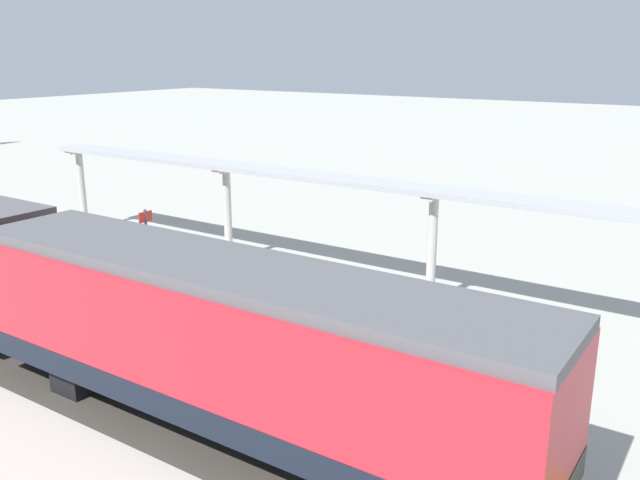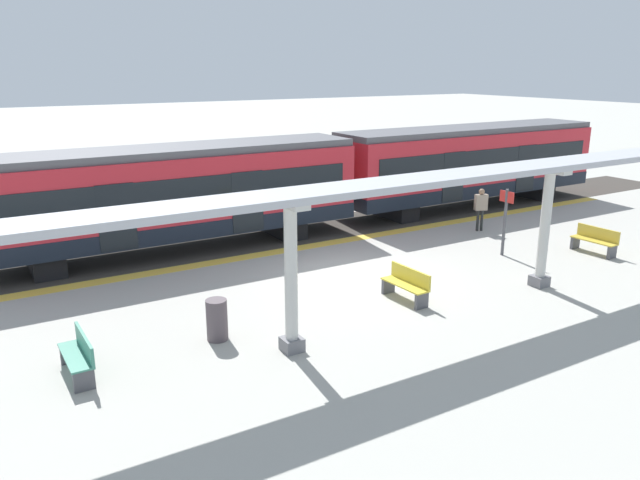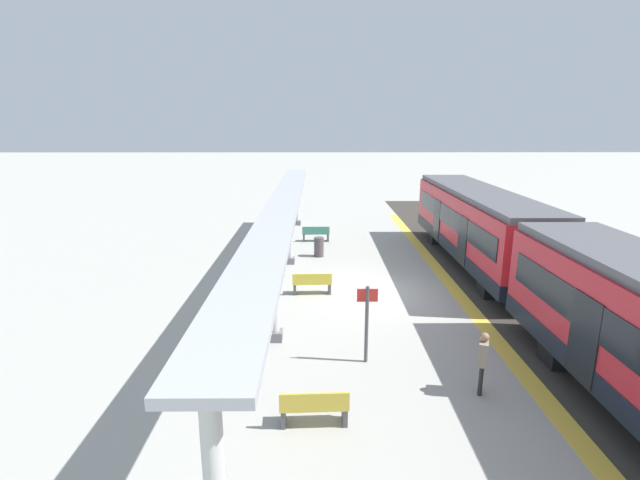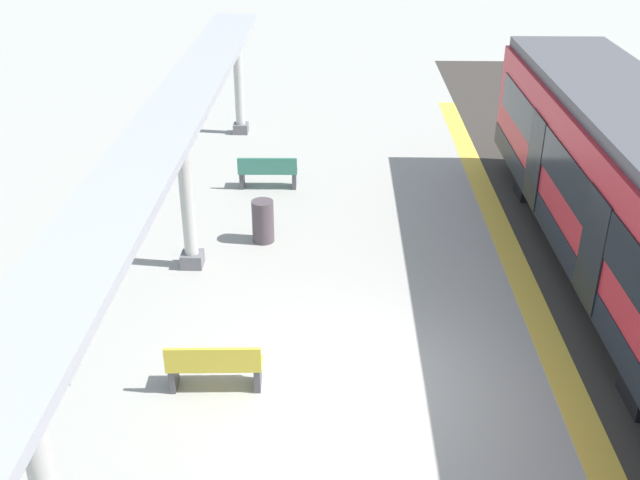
{
  "view_description": "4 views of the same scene",
  "coord_description": "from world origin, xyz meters",
  "px_view_note": "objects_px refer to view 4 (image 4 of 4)",
  "views": [
    {
      "loc": [
        -14.39,
        -11.76,
        7.32
      ],
      "look_at": [
        1.03,
        -1.44,
        2.12
      ],
      "focal_mm": 38.03,
      "sensor_mm": 36.0,
      "label": 1
    },
    {
      "loc": [
        14.02,
        -9.61,
        6.0
      ],
      "look_at": [
        0.4,
        -1.46,
        1.45
      ],
      "focal_mm": 34.3,
      "sensor_mm": 36.0,
      "label": 2
    },
    {
      "loc": [
        2.0,
        16.97,
        6.41
      ],
      "look_at": [
        1.86,
        -3.52,
        1.22
      ],
      "focal_mm": 26.08,
      "sensor_mm": 36.0,
      "label": 3
    },
    {
      "loc": [
        0.29,
        9.7,
        7.57
      ],
      "look_at": [
        0.59,
        -2.27,
        1.46
      ],
      "focal_mm": 42.16,
      "sensor_mm": 36.0,
      "label": 4
    }
  ],
  "objects_px": {
    "bench_near_end": "(268,172)",
    "trash_bin": "(263,221)",
    "train_near_carriage": "(629,193)",
    "canopy_pillar_nearest": "(238,78)",
    "canopy_pillar_second": "(186,190)",
    "bench_mid_platform": "(214,366)"
  },
  "relations": [
    {
      "from": "bench_near_end",
      "to": "trash_bin",
      "type": "xyz_separation_m",
      "value": [
        -0.16,
        2.98,
        0.04
      ]
    },
    {
      "from": "train_near_carriage",
      "to": "canopy_pillar_nearest",
      "type": "relative_size",
      "value": 3.77
    },
    {
      "from": "train_near_carriage",
      "to": "bench_near_end",
      "type": "bearing_deg",
      "value": -30.58
    },
    {
      "from": "canopy_pillar_second",
      "to": "bench_mid_platform",
      "type": "height_order",
      "value": "canopy_pillar_second"
    },
    {
      "from": "train_near_carriage",
      "to": "canopy_pillar_second",
      "type": "relative_size",
      "value": 3.77
    },
    {
      "from": "trash_bin",
      "to": "bench_mid_platform",
      "type": "bearing_deg",
      "value": 86.9
    },
    {
      "from": "bench_near_end",
      "to": "bench_mid_platform",
      "type": "relative_size",
      "value": 0.99
    },
    {
      "from": "train_near_carriage",
      "to": "trash_bin",
      "type": "distance_m",
      "value": 7.48
    },
    {
      "from": "canopy_pillar_nearest",
      "to": "bench_mid_platform",
      "type": "height_order",
      "value": "canopy_pillar_nearest"
    },
    {
      "from": "canopy_pillar_nearest",
      "to": "canopy_pillar_second",
      "type": "relative_size",
      "value": 1.0
    },
    {
      "from": "train_near_carriage",
      "to": "bench_mid_platform",
      "type": "bearing_deg",
      "value": 27.02
    },
    {
      "from": "canopy_pillar_nearest",
      "to": "bench_near_end",
      "type": "height_order",
      "value": "canopy_pillar_nearest"
    },
    {
      "from": "train_near_carriage",
      "to": "bench_mid_platform",
      "type": "relative_size",
      "value": 8.33
    },
    {
      "from": "canopy_pillar_nearest",
      "to": "trash_bin",
      "type": "bearing_deg",
      "value": 100.64
    },
    {
      "from": "train_near_carriage",
      "to": "trash_bin",
      "type": "xyz_separation_m",
      "value": [
        7.22,
        -1.38,
        -1.35
      ]
    },
    {
      "from": "bench_mid_platform",
      "to": "canopy_pillar_nearest",
      "type": "bearing_deg",
      "value": -85.03
    },
    {
      "from": "train_near_carriage",
      "to": "bench_mid_platform",
      "type": "xyz_separation_m",
      "value": [
        7.5,
        3.83,
        -1.39
      ]
    },
    {
      "from": "canopy_pillar_second",
      "to": "bench_mid_platform",
      "type": "distance_m",
      "value": 4.36
    },
    {
      "from": "canopy_pillar_nearest",
      "to": "bench_near_end",
      "type": "xyz_separation_m",
      "value": [
        -1.21,
        4.3,
        -1.26
      ]
    },
    {
      "from": "bench_near_end",
      "to": "canopy_pillar_nearest",
      "type": "bearing_deg",
      "value": -74.27
    },
    {
      "from": "canopy_pillar_nearest",
      "to": "bench_near_end",
      "type": "distance_m",
      "value": 4.64
    },
    {
      "from": "train_near_carriage",
      "to": "canopy_pillar_second",
      "type": "height_order",
      "value": "train_near_carriage"
    }
  ]
}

